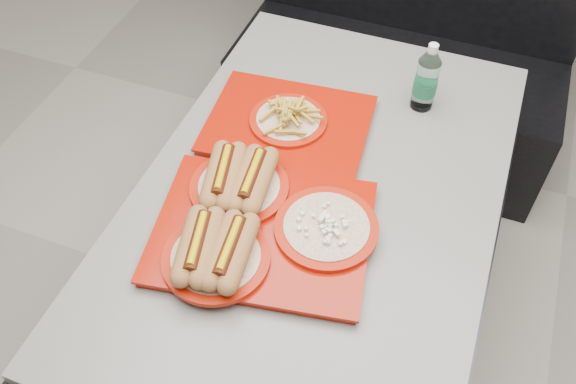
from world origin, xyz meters
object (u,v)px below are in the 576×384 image
at_px(booth_bench, 401,57).
at_px(tray_near, 254,223).
at_px(diner_table, 316,230).
at_px(water_bottle, 426,81).
at_px(tray_far, 288,122).

relative_size(booth_bench, tray_near, 2.35).
height_order(booth_bench, tray_near, booth_bench).
xyz_separation_m(diner_table, tray_near, (-0.10, -0.18, 0.21)).
xyz_separation_m(tray_near, water_bottle, (0.28, 0.60, 0.05)).
bearing_deg(tray_far, water_bottle, 34.67).
distance_m(booth_bench, tray_near, 1.34).
distance_m(tray_near, tray_far, 0.38).
height_order(booth_bench, tray_far, booth_bench).
bearing_deg(water_bottle, tray_near, -114.70).
xyz_separation_m(diner_table, water_bottle, (0.17, 0.42, 0.26)).
distance_m(diner_table, water_bottle, 0.52).
xyz_separation_m(diner_table, tray_far, (-0.16, 0.19, 0.19)).
relative_size(diner_table, tray_near, 2.48).
bearing_deg(diner_table, tray_near, -119.39).
relative_size(tray_near, tray_far, 1.21).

